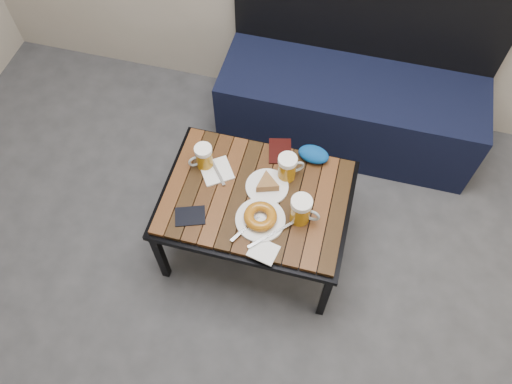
% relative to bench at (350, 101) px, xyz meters
% --- Properties ---
extents(room_shell, '(4.00, 4.00, 4.00)m').
position_rel_bench_xyz_m(room_shell, '(-0.23, -1.26, 1.48)').
color(room_shell, gray).
rests_on(room_shell, ground).
extents(bench, '(1.40, 0.50, 0.95)m').
position_rel_bench_xyz_m(bench, '(0.00, 0.00, 0.00)').
color(bench, black).
rests_on(bench, ground).
extents(cafe_table, '(0.84, 0.62, 0.47)m').
position_rel_bench_xyz_m(cafe_table, '(-0.32, -0.84, 0.16)').
color(cafe_table, black).
rests_on(cafe_table, ground).
extents(beer_mug_left, '(0.12, 0.11, 0.13)m').
position_rel_bench_xyz_m(beer_mug_left, '(-0.59, -0.74, 0.26)').
color(beer_mug_left, '#A16A0D').
rests_on(beer_mug_left, cafe_table).
extents(beer_mug_centre, '(0.13, 0.11, 0.14)m').
position_rel_bench_xyz_m(beer_mug_centre, '(-0.21, -0.70, 0.27)').
color(beer_mug_centre, '#A16A0D').
rests_on(beer_mug_centre, cafe_table).
extents(beer_mug_right, '(0.13, 0.10, 0.14)m').
position_rel_bench_xyz_m(beer_mug_right, '(-0.11, -0.90, 0.27)').
color(beer_mug_right, '#A16A0D').
rests_on(beer_mug_right, cafe_table).
extents(plate_pie, '(0.19, 0.19, 0.05)m').
position_rel_bench_xyz_m(plate_pie, '(-0.28, -0.78, 0.22)').
color(plate_pie, white).
rests_on(plate_pie, cafe_table).
extents(plate_bagel, '(0.25, 0.25, 0.06)m').
position_rel_bench_xyz_m(plate_bagel, '(-0.27, -0.95, 0.22)').
color(plate_bagel, white).
rests_on(plate_bagel, cafe_table).
extents(napkin_left, '(0.18, 0.18, 0.01)m').
position_rel_bench_xyz_m(napkin_left, '(-0.53, -0.76, 0.20)').
color(napkin_left, white).
rests_on(napkin_left, cafe_table).
extents(napkin_right, '(0.13, 0.12, 0.01)m').
position_rel_bench_xyz_m(napkin_right, '(-0.22, -1.09, 0.20)').
color(napkin_right, white).
rests_on(napkin_right, cafe_table).
extents(passport_navy, '(0.15, 0.13, 0.01)m').
position_rel_bench_xyz_m(passport_navy, '(-0.57, -1.01, 0.20)').
color(passport_navy, black).
rests_on(passport_navy, cafe_table).
extents(passport_burgundy, '(0.13, 0.16, 0.01)m').
position_rel_bench_xyz_m(passport_burgundy, '(-0.27, -0.58, 0.20)').
color(passport_burgundy, black).
rests_on(passport_burgundy, cafe_table).
extents(knit_pouch, '(0.15, 0.11, 0.06)m').
position_rel_bench_xyz_m(knit_pouch, '(-0.12, -0.58, 0.23)').
color(knit_pouch, '#051388').
rests_on(knit_pouch, cafe_table).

